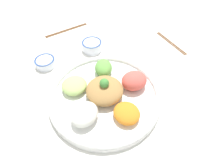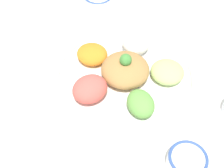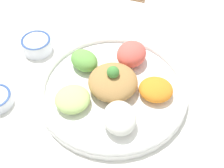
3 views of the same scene
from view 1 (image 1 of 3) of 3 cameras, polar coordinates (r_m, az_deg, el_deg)
name	(u,v)px [view 1 (image 1 of 3)]	position (r m, az deg, el deg)	size (l,w,h in m)	color
ground_plane	(115,97)	(0.71, 0.99, -3.90)	(2.40, 2.40, 0.00)	white
salad_platter	(105,94)	(0.69, -2.16, -3.10)	(0.41, 0.41, 0.11)	white
rice_bowl_blue	(92,45)	(0.89, -6.12, 11.64)	(0.09, 0.09, 0.05)	white
sauce_bowl_dark	(45,62)	(0.86, -19.71, 6.33)	(0.09, 0.09, 0.04)	white
chopsticks_pair_near	(67,30)	(1.06, -13.69, 15.74)	(0.22, 0.10, 0.01)	brown
chopsticks_pair_far	(171,42)	(0.99, 17.56, 11.97)	(0.08, 0.20, 0.01)	brown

